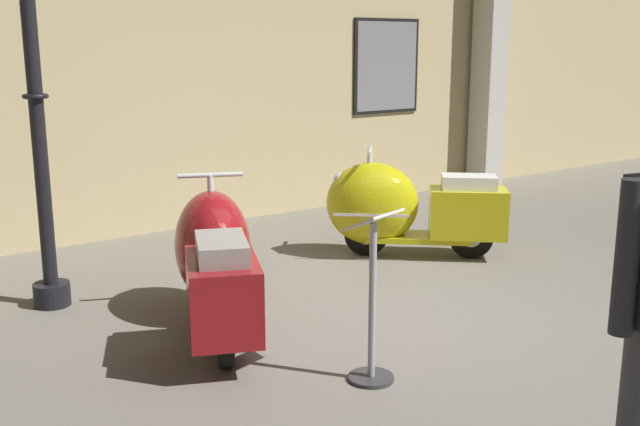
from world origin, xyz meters
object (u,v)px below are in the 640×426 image
(scooter_0, at_px, (216,261))
(info_stanchion, at_px, (372,311))
(lamppost, at_px, (35,96))
(scooter_1, at_px, (401,208))

(scooter_0, bearing_deg, info_stanchion, -141.90)
(lamppost, bearing_deg, scooter_0, -53.70)
(scooter_1, relative_size, info_stanchion, 1.50)
(scooter_0, distance_m, lamppost, 1.81)
(scooter_1, bearing_deg, scooter_0, 55.80)
(scooter_0, height_order, info_stanchion, scooter_0)
(scooter_0, xyz_separation_m, info_stanchion, (0.34, -1.34, -0.05))
(scooter_1, height_order, lamppost, lamppost)
(lamppost, distance_m, info_stanchion, 2.99)
(lamppost, bearing_deg, scooter_1, -9.87)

